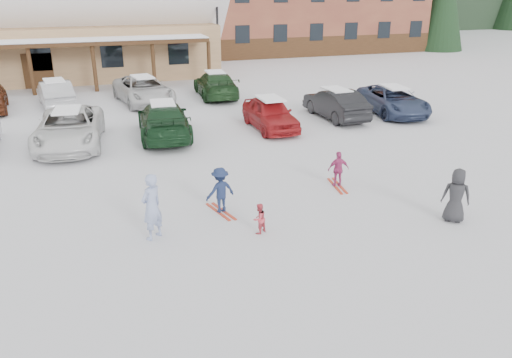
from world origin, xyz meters
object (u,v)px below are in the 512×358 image
object	(u,v)px
parked_car_4	(270,114)
parked_car_6	(393,100)
child_navy	(220,190)
toddler_red	(259,219)
parked_car_11	(216,85)
adult_skier	(152,207)
parked_car_5	(336,104)
day_lodge	(6,20)
child_magenta	(338,169)
bystander_dark	(456,196)
parked_car_10	(143,90)
parked_car_3	(164,120)
lamp_post	(217,27)
parked_car_9	(56,94)
parked_car_2	(69,128)

from	to	relation	value
parked_car_4	parked_car_6	xyz separation A→B (m)	(6.98, 0.77, -0.02)
child_navy	toddler_red	bearing A→B (deg)	97.25
parked_car_11	adult_skier	bearing A→B (deg)	73.96
parked_car_5	parked_car_4	bearing A→B (deg)	9.97
day_lodge	parked_car_11	size ratio (longest dim) A/B	5.74
day_lodge	parked_car_11	bearing A→B (deg)	-42.65
child_magenta	parked_car_11	bearing A→B (deg)	-80.57
bystander_dark	parked_car_4	bearing A→B (deg)	-45.20
bystander_dark	parked_car_4	distance (m)	10.82
toddler_red	parked_car_10	distance (m)	16.92
parked_car_3	parked_car_10	bearing A→B (deg)	-85.25
parked_car_4	parked_car_6	size ratio (longest dim) A/B	0.84
lamp_post	parked_car_5	distance (m)	14.33
parked_car_5	parked_car_9	xyz separation A→B (m)	(-13.26, 7.02, -0.00)
day_lodge	parked_car_4	size ratio (longest dim) A/B	6.92
adult_skier	parked_car_5	size ratio (longest dim) A/B	0.41
lamp_post	child_navy	world-z (taller)	lamp_post
parked_car_2	parked_car_11	bearing A→B (deg)	47.88
toddler_red	parked_car_6	xyz separation A→B (m)	(10.77, 10.44, 0.27)
bystander_dark	parked_car_11	world-z (taller)	bystander_dark
adult_skier	parked_car_10	world-z (taller)	adult_skier
bystander_dark	day_lodge	bearing A→B (deg)	-27.82
bystander_dark	parked_car_5	distance (m)	11.73
parked_car_4	parked_car_5	size ratio (longest dim) A/B	0.96
child_navy	parked_car_6	world-z (taller)	parked_car_6
parked_car_4	parked_car_11	bearing A→B (deg)	94.78
toddler_red	parked_car_3	world-z (taller)	parked_car_3
parked_car_6	parked_car_11	world-z (taller)	parked_car_11
parked_car_10	parked_car_11	world-z (taller)	parked_car_10
toddler_red	parked_car_3	size ratio (longest dim) A/B	0.16
adult_skier	parked_car_4	distance (m)	11.17
lamp_post	bystander_dark	bearing A→B (deg)	-89.28
parked_car_2	parked_car_5	bearing A→B (deg)	8.23
parked_car_11	parked_car_6	bearing A→B (deg)	141.65
parked_car_2	toddler_red	bearing A→B (deg)	-58.47
day_lodge	parked_car_9	size ratio (longest dim) A/B	6.66
parked_car_2	parked_car_10	xyz separation A→B (m)	(3.79, 7.08, -0.01)
child_magenta	parked_car_4	bearing A→B (deg)	-84.23
lamp_post	parked_car_9	world-z (taller)	lamp_post
bystander_dark	parked_car_2	size ratio (longest dim) A/B	0.28
adult_skier	parked_car_6	distance (m)	16.70
child_navy	parked_car_9	bearing A→B (deg)	-87.02
child_navy	parked_car_5	bearing A→B (deg)	-147.30
adult_skier	bystander_dark	xyz separation A→B (m)	(8.15, -1.63, -0.12)
bystander_dark	parked_car_5	bearing A→B (deg)	-64.28
toddler_red	parked_car_2	world-z (taller)	parked_car_2
parked_car_9	parked_car_11	size ratio (longest dim) A/B	0.86
toddler_red	parked_car_6	size ratio (longest dim) A/B	0.17
toddler_red	parked_car_6	bearing A→B (deg)	-165.40
parked_car_2	parked_car_6	world-z (taller)	parked_car_2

